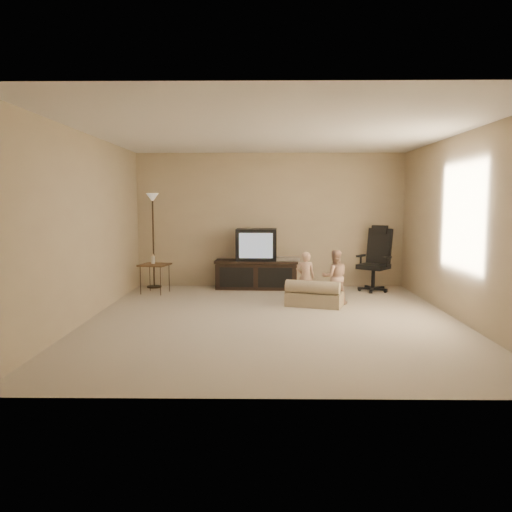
{
  "coord_description": "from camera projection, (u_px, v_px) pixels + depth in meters",
  "views": [
    {
      "loc": [
        -0.15,
        -6.64,
        1.58
      ],
      "look_at": [
        -0.24,
        0.6,
        0.8
      ],
      "focal_mm": 35.0,
      "sensor_mm": 36.0,
      "label": 1
    }
  ],
  "objects": [
    {
      "name": "toddler_right",
      "position": [
        335.0,
        277.0,
        7.78
      ],
      "size": [
        0.42,
        0.24,
        0.85
      ],
      "primitive_type": "imported",
      "rotation": [
        0.0,
        0.0,
        3.18
      ],
      "color": "tan",
      "rests_on": "floor"
    },
    {
      "name": "tv_stand",
      "position": [
        257.0,
        264.0,
        9.2
      ],
      "size": [
        1.56,
        0.62,
        1.1
      ],
      "rotation": [
        0.0,
        0.0,
        -0.04
      ],
      "color": "black",
      "rests_on": "floor"
    },
    {
      "name": "toddler_left",
      "position": [
        305.0,
        277.0,
        7.86
      ],
      "size": [
        0.31,
        0.23,
        0.82
      ],
      "primitive_type": "imported",
      "rotation": [
        0.0,
        0.0,
        3.1
      ],
      "color": "tan",
      "rests_on": "floor"
    },
    {
      "name": "floor_lamp",
      "position": [
        153.0,
        219.0,
        9.19
      ],
      "size": [
        0.27,
        0.27,
        1.75
      ],
      "color": "#2E2114",
      "rests_on": "floor"
    },
    {
      "name": "child_sofa",
      "position": [
        314.0,
        296.0,
        7.62
      ],
      "size": [
        0.94,
        0.71,
        0.41
      ],
      "rotation": [
        0.0,
        0.0,
        -0.32
      ],
      "color": "tan",
      "rests_on": "floor"
    },
    {
      "name": "room_shell",
      "position": [
        273.0,
        207.0,
        6.6
      ],
      "size": [
        5.5,
        5.5,
        5.5
      ],
      "color": "silver",
      "rests_on": "floor"
    },
    {
      "name": "office_chair",
      "position": [
        375.0,
        267.0,
        8.94
      ],
      "size": [
        0.76,
        0.76,
        1.17
      ],
      "rotation": [
        0.0,
        0.0,
        -0.66
      ],
      "color": "black",
      "rests_on": "floor"
    },
    {
      "name": "floor",
      "position": [
        273.0,
        320.0,
        6.77
      ],
      "size": [
        5.5,
        5.5,
        0.0
      ],
      "primitive_type": "plane",
      "color": "#C0B399",
      "rests_on": "ground"
    },
    {
      "name": "side_table",
      "position": [
        155.0,
        265.0,
        8.7
      ],
      "size": [
        0.55,
        0.55,
        0.7
      ],
      "rotation": [
        0.0,
        0.0,
        -0.22
      ],
      "color": "brown",
      "rests_on": "floor"
    }
  ]
}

